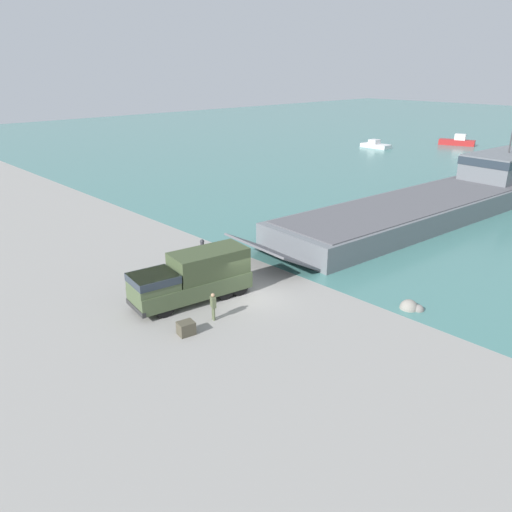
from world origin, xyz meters
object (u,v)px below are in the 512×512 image
Objects in this scene: landing_craft at (455,193)px; cargo_crate at (186,328)px; military_truck at (193,277)px; mooring_bollard at (202,244)px; moored_boat_a at (457,141)px; soldier_on_ramp at (213,305)px; moored_boat_c at (375,145)px.

cargo_crate is (2.15, -35.79, -1.33)m from landing_craft.
military_truck is (-1.09, -32.89, -0.10)m from landing_craft.
moored_boat_a is at bearing 100.09° from mooring_bollard.
landing_craft reaches higher than mooring_bollard.
military_truck is 4.52m from cargo_crate.
military_truck is 1.20× the size of moored_boat_a.
moored_boat_a reaches higher than soldier_on_ramp.
mooring_bollard reaches higher than cargo_crate.
moored_boat_c is 7.00× the size of mooring_bollard.
military_truck is 9.80m from mooring_bollard.
moored_boat_c is 60.14m from mooring_bollard.
landing_craft is 6.57× the size of moored_boat_a.
moored_boat_c is (-8.83, -13.88, -0.22)m from moored_boat_a.
soldier_on_ramp is at bearing -34.43° from mooring_bollard.
military_truck is at bearing 94.67° from soldier_on_ramp.
landing_craft reaches higher than moored_boat_a.
landing_craft is 32.90m from military_truck.
military_truck is at bearing 138.11° from cargo_crate.
moored_boat_a is (-20.93, 43.59, -1.01)m from landing_craft.
military_truck is at bearing 175.45° from moored_boat_a.
cargo_crate is at bearing 177.12° from moored_boat_a.
cargo_crate is (0.28, -2.18, -0.62)m from soldier_on_ramp.
cargo_crate is at bearing 26.56° from moored_boat_c.
moored_boat_a is at bearing 148.12° from moored_boat_c.
military_truck reaches higher than soldier_on_ramp.
soldier_on_ramp reaches higher than cargo_crate.
military_truck is 68.85m from moored_boat_c.
soldier_on_ramp reaches higher than moored_boat_c.
moored_boat_a is at bearing 106.21° from cargo_crate.
landing_craft is at bearing 45.64° from moored_boat_c.
moored_boat_c is (-29.76, 29.70, -1.23)m from landing_craft.
military_truck is 1.50× the size of moored_boat_c.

